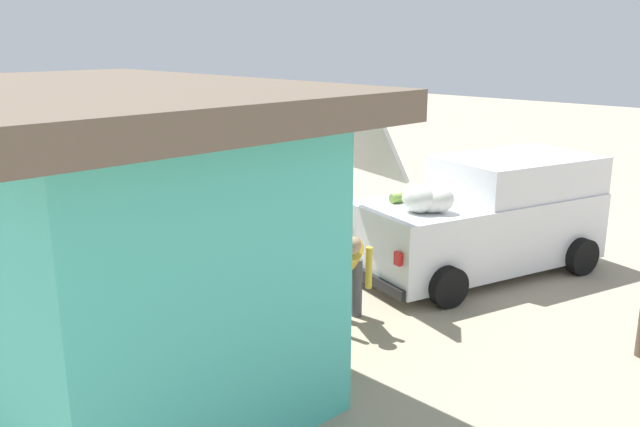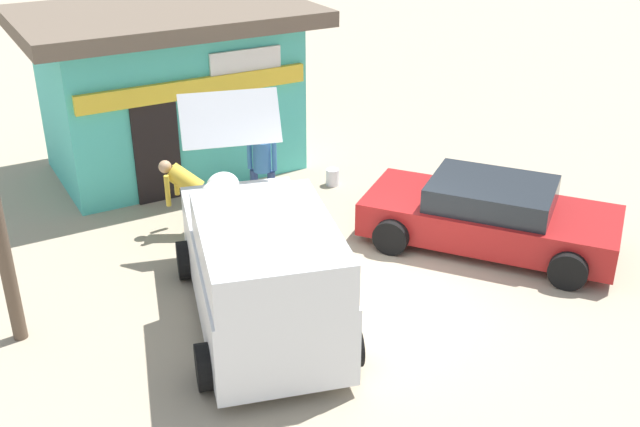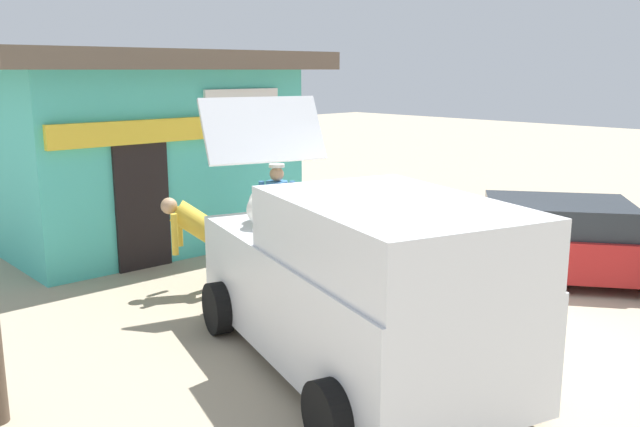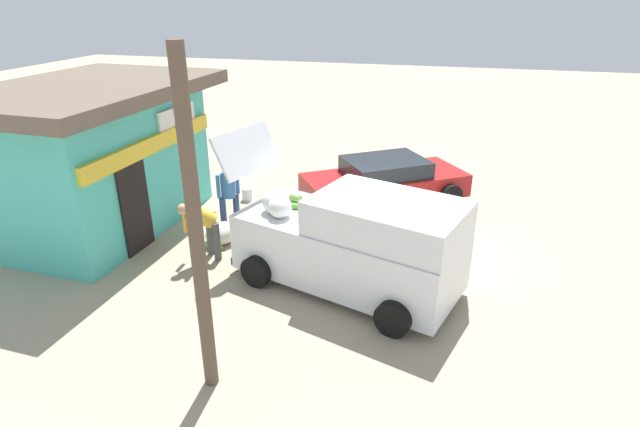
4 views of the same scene
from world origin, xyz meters
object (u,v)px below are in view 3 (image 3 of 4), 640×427
at_px(delivery_van, 355,282).
at_px(paint_bucket, 341,236).
at_px(unloaded_banana_pile, 243,265).
at_px(vendor_standing, 277,209).
at_px(parked_sedan, 556,241).
at_px(storefront_bar, 145,145).
at_px(customer_bending, 197,233).

distance_m(delivery_van, paint_bucket, 5.21).
height_order(delivery_van, unloaded_banana_pile, delivery_van).
relative_size(delivery_van, paint_bucket, 14.46).
xyz_separation_m(delivery_van, vendor_standing, (1.82, 3.37, -0.00)).
bearing_deg(paint_bucket, unloaded_banana_pile, -170.12).
distance_m(parked_sedan, vendor_standing, 4.29).
distance_m(vendor_standing, unloaded_banana_pile, 1.08).
relative_size(storefront_bar, unloaded_banana_pile, 6.25).
bearing_deg(customer_bending, unloaded_banana_pile, -2.19).
bearing_deg(paint_bucket, delivery_van, -134.29).
xyz_separation_m(unloaded_banana_pile, paint_bucket, (2.57, 0.45, -0.07)).
bearing_deg(parked_sedan, delivery_van, -179.27).
distance_m(delivery_van, parked_sedan, 4.53).
relative_size(storefront_bar, customer_bending, 4.37).
relative_size(delivery_van, customer_bending, 3.64).
xyz_separation_m(storefront_bar, delivery_van, (-1.24, -6.34, -0.83)).
relative_size(parked_sedan, paint_bucket, 13.17).
xyz_separation_m(storefront_bar, vendor_standing, (0.58, -2.97, -0.83)).
distance_m(delivery_van, vendor_standing, 3.83).
relative_size(parked_sedan, vendor_standing, 2.71).
distance_m(storefront_bar, delivery_van, 6.51).
bearing_deg(customer_bending, parked_sedan, -37.02).
bearing_deg(unloaded_banana_pile, parked_sedan, -42.38).
relative_size(parked_sedan, customer_bending, 3.32).
distance_m(parked_sedan, customer_bending, 5.34).
height_order(vendor_standing, customer_bending, vendor_standing).
height_order(parked_sedan, paint_bucket, parked_sedan).
bearing_deg(paint_bucket, vendor_standing, -169.75).
xyz_separation_m(vendor_standing, unloaded_banana_pile, (-0.79, -0.13, -0.72)).
relative_size(storefront_bar, vendor_standing, 3.57).
relative_size(storefront_bar, delivery_van, 1.20).
height_order(storefront_bar, paint_bucket, storefront_bar).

